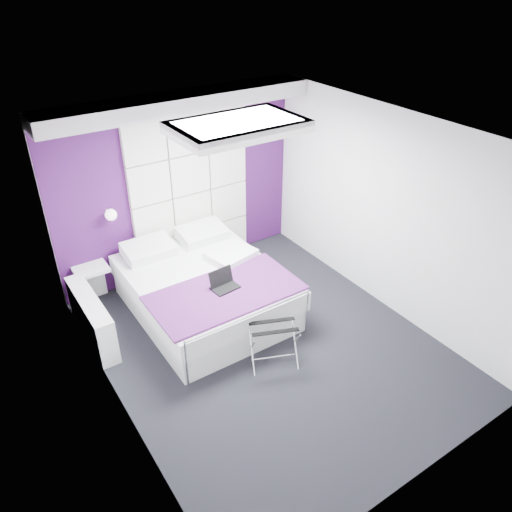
{
  "coord_description": "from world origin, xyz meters",
  "views": [
    {
      "loc": [
        -2.66,
        -3.74,
        4.09
      ],
      "look_at": [
        0.06,
        0.35,
        1.08
      ],
      "focal_mm": 35.0,
      "sensor_mm": 36.0,
      "label": 1
    }
  ],
  "objects_px": {
    "wall_lamp": "(110,214)",
    "bed": "(204,289)",
    "radiator": "(92,319)",
    "luggage_rack": "(273,344)",
    "nightstand": "(91,269)",
    "laptop": "(223,283)"
  },
  "relations": [
    {
      "from": "nightstand",
      "to": "bed",
      "type": "bearing_deg",
      "value": -39.99
    },
    {
      "from": "radiator",
      "to": "laptop",
      "type": "relative_size",
      "value": 3.76
    },
    {
      "from": "wall_lamp",
      "to": "radiator",
      "type": "bearing_deg",
      "value": -130.1
    },
    {
      "from": "bed",
      "to": "nightstand",
      "type": "relative_size",
      "value": 5.07
    },
    {
      "from": "bed",
      "to": "luggage_rack",
      "type": "height_order",
      "value": "bed"
    },
    {
      "from": "wall_lamp",
      "to": "luggage_rack",
      "type": "xyz_separation_m",
      "value": [
        0.95,
        -2.31,
        -0.96
      ]
    },
    {
      "from": "luggage_rack",
      "to": "radiator",
      "type": "bearing_deg",
      "value": 158.28
    },
    {
      "from": "luggage_rack",
      "to": "laptop",
      "type": "xyz_separation_m",
      "value": [
        -0.14,
        0.85,
        0.41
      ]
    },
    {
      "from": "bed",
      "to": "nightstand",
      "type": "xyz_separation_m",
      "value": [
        -1.15,
        0.97,
        0.2
      ]
    },
    {
      "from": "wall_lamp",
      "to": "laptop",
      "type": "relative_size",
      "value": 0.47
    },
    {
      "from": "luggage_rack",
      "to": "nightstand",
      "type": "bearing_deg",
      "value": 142.92
    },
    {
      "from": "radiator",
      "to": "nightstand",
      "type": "relative_size",
      "value": 2.79
    },
    {
      "from": "radiator",
      "to": "laptop",
      "type": "height_order",
      "value": "laptop"
    },
    {
      "from": "wall_lamp",
      "to": "bed",
      "type": "distance_m",
      "value": 1.55
    },
    {
      "from": "wall_lamp",
      "to": "bed",
      "type": "xyz_separation_m",
      "value": [
        0.77,
        -1.01,
        -0.9
      ]
    },
    {
      "from": "radiator",
      "to": "nightstand",
      "type": "xyz_separation_m",
      "value": [
        0.26,
        0.72,
        0.23
      ]
    },
    {
      "from": "wall_lamp",
      "to": "radiator",
      "type": "height_order",
      "value": "wall_lamp"
    },
    {
      "from": "radiator",
      "to": "luggage_rack",
      "type": "relative_size",
      "value": 2.27
    },
    {
      "from": "nightstand",
      "to": "luggage_rack",
      "type": "bearing_deg",
      "value": -59.61
    },
    {
      "from": "nightstand",
      "to": "laptop",
      "type": "bearing_deg",
      "value": -50.04
    },
    {
      "from": "bed",
      "to": "laptop",
      "type": "bearing_deg",
      "value": -85.59
    },
    {
      "from": "radiator",
      "to": "bed",
      "type": "relative_size",
      "value": 0.55
    }
  ]
}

